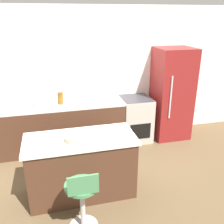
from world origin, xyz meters
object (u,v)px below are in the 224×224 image
object	(u,v)px
oven_range	(135,119)
refrigerator	(172,94)
kettle	(38,101)
mixing_bowl	(77,100)
stool_chair	(82,199)

from	to	relation	value
oven_range	refrigerator	size ratio (longest dim) A/B	0.48
oven_range	kettle	bearing A→B (deg)	179.08
oven_range	kettle	xyz separation A→B (m)	(-1.86, 0.03, 0.53)
oven_range	mixing_bowl	size ratio (longest dim) A/B	3.77
stool_chair	kettle	distance (m)	2.24
refrigerator	kettle	distance (m)	2.62
refrigerator	kettle	xyz separation A→B (m)	(-2.62, 0.05, 0.06)
refrigerator	mixing_bowl	xyz separation A→B (m)	(-1.91, 0.05, 0.01)
stool_chair	kettle	world-z (taller)	kettle
oven_range	kettle	size ratio (longest dim) A/B	4.18
oven_range	stool_chair	bearing A→B (deg)	-123.23
mixing_bowl	kettle	bearing A→B (deg)	180.00
oven_range	refrigerator	distance (m)	0.89
stool_chair	mixing_bowl	distance (m)	2.19
stool_chair	refrigerator	bearing A→B (deg)	44.34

